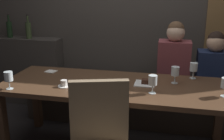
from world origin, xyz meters
name	(u,v)px	position (x,y,z in m)	size (l,w,h in m)	color
back_counter	(26,70)	(-1.55, 1.04, 0.47)	(1.10, 0.28, 0.95)	#38342F
dining_table	(115,92)	(0.00, 0.00, 0.65)	(2.20, 0.84, 0.74)	#412B1C
banquette_bench	(127,104)	(0.00, 0.70, 0.23)	(2.50, 0.44, 0.45)	#312A23
chair_near_side	(100,140)	(0.04, -0.72, 0.56)	(0.55, 0.55, 0.98)	#4C3321
diner_redhead	(174,60)	(0.54, 0.68, 0.84)	(0.36, 0.24, 0.82)	brown
diner_bearded	(213,66)	(0.97, 0.70, 0.79)	(0.36, 0.24, 0.72)	#192342
wine_bottle_dark_red	(9,29)	(-1.74, 1.03, 1.07)	(0.08, 0.08, 0.33)	black
wine_bottle_pale_label	(28,30)	(-1.43, 1.01, 1.07)	(0.08, 0.08, 0.33)	#384728
wine_glass_near_left	(8,77)	(-0.91, -0.34, 0.85)	(0.08, 0.08, 0.16)	silver
wine_glass_far_left	(194,68)	(0.73, 0.34, 0.85)	(0.08, 0.08, 0.16)	silver
wine_glass_end_left	(153,81)	(0.36, -0.17, 0.85)	(0.08, 0.08, 0.16)	silver
wine_glass_near_right	(175,72)	(0.55, 0.15, 0.86)	(0.08, 0.08, 0.16)	silver
espresso_cup	(64,84)	(-0.45, -0.18, 0.77)	(0.12, 0.12, 0.06)	white
dessert_plate	(145,83)	(0.28, 0.05, 0.75)	(0.19, 0.19, 0.05)	white
folded_napkin	(51,71)	(-0.77, 0.24, 0.74)	(0.11, 0.10, 0.01)	silver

